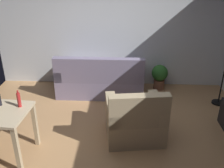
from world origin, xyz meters
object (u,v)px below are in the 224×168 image
bottle_red (19,100)px  couch (100,81)px  potted_plant (160,75)px  armchair (135,120)px

bottle_red → couch: bearing=63.4°
potted_plant → bottle_red: size_ratio=2.22×
armchair → couch: bearing=-72.9°
couch → armchair: (0.70, -1.53, 0.01)m
couch → armchair: size_ratio=1.82×
armchair → potted_plant: bearing=-115.8°
armchair → bottle_red: bearing=6.0°
couch → bottle_red: (-0.97, -1.93, 0.57)m
potted_plant → bottle_red: bearing=-135.4°
potted_plant → bottle_red: (-2.28, -2.25, 0.54)m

